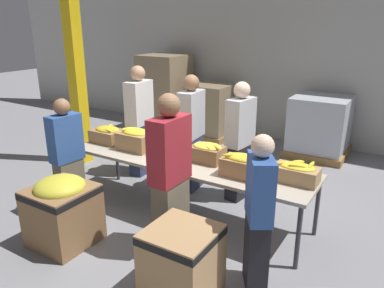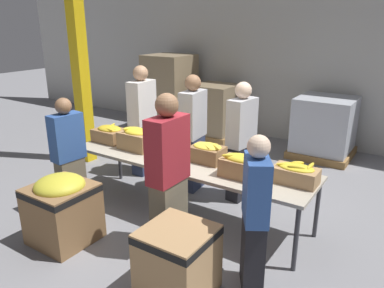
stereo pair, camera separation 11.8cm
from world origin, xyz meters
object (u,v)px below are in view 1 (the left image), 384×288
object	(u,v)px
banana_box_0	(108,134)
volunteer_1	(258,215)
volunteer_5	(240,142)
banana_box_3	(207,152)
banana_box_5	(297,172)
pallet_stack_0	(319,127)
pallet_stack_2	(165,94)
sorting_table	(187,163)
donation_bin_0	(62,209)
banana_box_2	(171,146)
pallet_stack_1	(211,112)
volunteer_0	(191,134)
banana_box_4	(243,165)
support_pillar	(74,48)
volunteer_3	(170,178)
volunteer_2	(67,158)
volunteer_4	(140,122)
donation_bin_1	(182,259)
banana_box_1	(136,139)

from	to	relation	value
banana_box_0	volunteer_1	world-z (taller)	volunteer_1
volunteer_1	volunteer_5	world-z (taller)	volunteer_5
banana_box_3	banana_box_5	distance (m)	1.12
pallet_stack_0	pallet_stack_2	size ratio (longest dim) A/B	0.65
sorting_table	donation_bin_0	world-z (taller)	donation_bin_0
banana_box_2	banana_box_3	xyz separation A→B (m)	(0.49, 0.07, -0.02)
pallet_stack_1	banana_box_0	bearing A→B (deg)	-89.28
pallet_stack_1	pallet_stack_2	size ratio (longest dim) A/B	0.67
banana_box_0	volunteer_0	distance (m)	1.20
banana_box_4	volunteer_0	xyz separation A→B (m)	(-1.19, 0.83, -0.05)
support_pillar	donation_bin_0	bearing A→B (deg)	-47.59
support_pillar	pallet_stack_1	world-z (taller)	support_pillar
banana_box_4	volunteer_3	size ratio (longest dim) A/B	0.27
banana_box_4	volunteer_2	world-z (taller)	volunteer_2
volunteer_0	volunteer_5	world-z (taller)	volunteer_0
banana_box_4	volunteer_4	world-z (taller)	volunteer_4
volunteer_0	volunteer_5	xyz separation A→B (m)	(0.73, 0.09, -0.02)
donation_bin_1	banana_box_2	bearing A→B (deg)	127.63
volunteer_3	volunteer_4	bearing A→B (deg)	47.82
banana_box_0	volunteer_3	size ratio (longest dim) A/B	0.25
banana_box_0	pallet_stack_2	xyz separation A→B (m)	(-1.22, 3.11, -0.04)
banana_box_5	pallet_stack_0	distance (m)	3.23
volunteer_5	support_pillar	distance (m)	3.22
banana_box_2	banana_box_0	bearing A→B (deg)	-179.87
banana_box_4	pallet_stack_1	size ratio (longest dim) A/B	0.41
volunteer_2	volunteer_4	distance (m)	1.53
sorting_table	banana_box_1	distance (m)	0.83
banana_box_1	volunteer_3	bearing A→B (deg)	-34.95
pallet_stack_2	volunteer_1	bearing A→B (deg)	-45.66
sorting_table	pallet_stack_2	bearing A→B (deg)	129.47
sorting_table	pallet_stack_1	size ratio (longest dim) A/B	2.81
sorting_table	pallet_stack_2	distance (m)	4.05
volunteer_2	pallet_stack_2	world-z (taller)	pallet_stack_2
volunteer_1	donation_bin_0	size ratio (longest dim) A/B	1.89
banana_box_0	banana_box_3	bearing A→B (deg)	2.67
banana_box_5	banana_box_2	bearing A→B (deg)	-178.56
banana_box_1	volunteer_1	xyz separation A→B (m)	(2.09, -0.81, -0.16)
volunteer_3	volunteer_5	world-z (taller)	volunteer_3
banana_box_0	volunteer_2	distance (m)	0.75
pallet_stack_1	pallet_stack_2	world-z (taller)	pallet_stack_2
pallet_stack_1	pallet_stack_2	xyz separation A→B (m)	(-1.18, -0.01, 0.28)
volunteer_4	pallet_stack_0	size ratio (longest dim) A/B	1.60
banana_box_0	volunteer_0	world-z (taller)	volunteer_0
banana_box_2	pallet_stack_1	world-z (taller)	pallet_stack_1
sorting_table	banana_box_4	world-z (taller)	banana_box_4
sorting_table	banana_box_5	world-z (taller)	banana_box_5
volunteer_0	banana_box_2	bearing A→B (deg)	5.49
volunteer_2	pallet_stack_0	distance (m)	4.55
banana_box_3	volunteer_0	distance (m)	0.89
banana_box_5	banana_box_1	bearing A→B (deg)	-178.00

